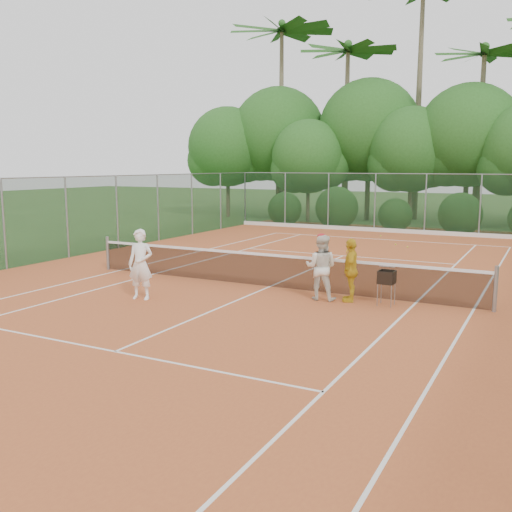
{
  "coord_description": "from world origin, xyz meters",
  "views": [
    {
      "loc": [
        7.03,
        -14.17,
        3.43
      ],
      "look_at": [
        0.22,
        -1.2,
        1.1
      ],
      "focal_mm": 40.0,
      "sensor_mm": 36.0,
      "label": 1
    }
  ],
  "objects_px": {
    "player_center_grp": "(321,267)",
    "player_white": "(141,264)",
    "player_yellow": "(351,270)",
    "ball_hopper": "(387,278)"
  },
  "relations": [
    {
      "from": "player_center_grp",
      "to": "player_white",
      "type": "bearing_deg",
      "value": -153.13
    },
    {
      "from": "player_yellow",
      "to": "ball_hopper",
      "type": "bearing_deg",
      "value": 72.77
    },
    {
      "from": "player_center_grp",
      "to": "ball_hopper",
      "type": "relative_size",
      "value": 1.97
    },
    {
      "from": "player_white",
      "to": "player_yellow",
      "type": "distance_m",
      "value": 5.36
    },
    {
      "from": "player_white",
      "to": "player_yellow",
      "type": "height_order",
      "value": "player_white"
    },
    {
      "from": "player_center_grp",
      "to": "player_yellow",
      "type": "height_order",
      "value": "player_center_grp"
    },
    {
      "from": "player_center_grp",
      "to": "ball_hopper",
      "type": "xyz_separation_m",
      "value": [
        1.65,
        0.17,
        -0.16
      ]
    },
    {
      "from": "player_white",
      "to": "ball_hopper",
      "type": "xyz_separation_m",
      "value": [
        5.77,
        2.26,
        -0.22
      ]
    },
    {
      "from": "player_center_grp",
      "to": "player_yellow",
      "type": "relative_size",
      "value": 1.07
    },
    {
      "from": "player_yellow",
      "to": "player_white",
      "type": "bearing_deg",
      "value": -81.37
    }
  ]
}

